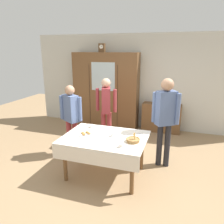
% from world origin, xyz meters
% --- Properties ---
extents(ground_plane, '(12.00, 12.00, 0.00)m').
position_xyz_m(ground_plane, '(0.00, 0.00, 0.00)').
color(ground_plane, '#997A56').
rests_on(ground_plane, ground).
extents(back_wall, '(6.40, 0.10, 2.70)m').
position_xyz_m(back_wall, '(0.00, 2.65, 1.35)').
color(back_wall, silver).
rests_on(back_wall, ground).
extents(dining_table, '(1.48, 1.10, 0.76)m').
position_xyz_m(dining_table, '(0.00, -0.23, 0.66)').
color(dining_table, brown).
rests_on(dining_table, ground).
extents(wall_cabinet, '(1.92, 0.46, 2.19)m').
position_xyz_m(wall_cabinet, '(-0.90, 2.35, 1.09)').
color(wall_cabinet, brown).
rests_on(wall_cabinet, ground).
extents(mantel_clock, '(0.18, 0.11, 0.24)m').
position_xyz_m(mantel_clock, '(-1.01, 2.35, 2.31)').
color(mantel_clock, brown).
rests_on(mantel_clock, wall_cabinet).
extents(bookshelf_low, '(1.06, 0.35, 0.81)m').
position_xyz_m(bookshelf_low, '(0.74, 2.41, 0.40)').
color(bookshelf_low, brown).
rests_on(bookshelf_low, ground).
extents(book_stack, '(0.17, 0.21, 0.10)m').
position_xyz_m(book_stack, '(0.74, 2.41, 0.86)').
color(book_stack, '#3D754C').
rests_on(book_stack, bookshelf_low).
extents(tea_cup_mid_left, '(0.13, 0.13, 0.06)m').
position_xyz_m(tea_cup_mid_left, '(0.40, -0.53, 0.79)').
color(tea_cup_mid_left, white).
rests_on(tea_cup_mid_left, dining_table).
extents(tea_cup_far_right, '(0.13, 0.13, 0.06)m').
position_xyz_m(tea_cup_far_right, '(0.13, -0.14, 0.79)').
color(tea_cup_far_right, white).
rests_on(tea_cup_far_right, dining_table).
extents(tea_cup_back_edge, '(0.13, 0.13, 0.06)m').
position_xyz_m(tea_cup_back_edge, '(-0.41, 0.16, 0.79)').
color(tea_cup_back_edge, white).
rests_on(tea_cup_back_edge, dining_table).
extents(bread_basket, '(0.24, 0.24, 0.16)m').
position_xyz_m(bread_basket, '(0.53, -0.26, 0.79)').
color(bread_basket, '#9E7542').
rests_on(bread_basket, dining_table).
extents(pastry_plate, '(0.28, 0.28, 0.05)m').
position_xyz_m(pastry_plate, '(-0.37, -0.22, 0.77)').
color(pastry_plate, white).
rests_on(pastry_plate, dining_table).
extents(spoon_center, '(0.12, 0.02, 0.01)m').
position_xyz_m(spoon_center, '(-0.48, -0.58, 0.76)').
color(spoon_center, silver).
rests_on(spoon_center, dining_table).
extents(spoon_far_left, '(0.12, 0.02, 0.01)m').
position_xyz_m(spoon_far_left, '(0.58, 0.14, 0.76)').
color(spoon_far_left, silver).
rests_on(spoon_far_left, dining_table).
extents(person_by_cabinet, '(0.52, 0.41, 1.62)m').
position_xyz_m(person_by_cabinet, '(-0.46, 1.14, 0.99)').
color(person_by_cabinet, '#933338').
rests_on(person_by_cabinet, ground).
extents(person_behind_table_left, '(0.52, 0.36, 1.55)m').
position_xyz_m(person_behind_table_left, '(-0.99, 0.38, 0.93)').
color(person_behind_table_left, '#933338').
rests_on(person_behind_table_left, ground).
extents(person_beside_shelf, '(0.52, 0.37, 1.76)m').
position_xyz_m(person_beside_shelf, '(0.98, 0.48, 1.08)').
color(person_beside_shelf, '#232328').
rests_on(person_beside_shelf, ground).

